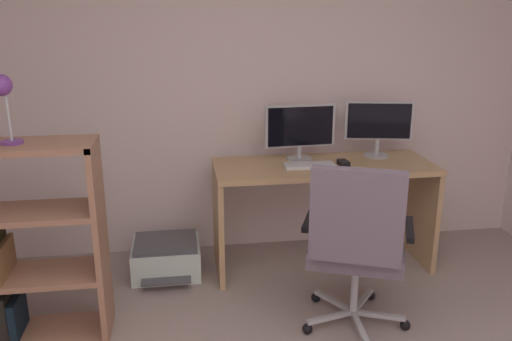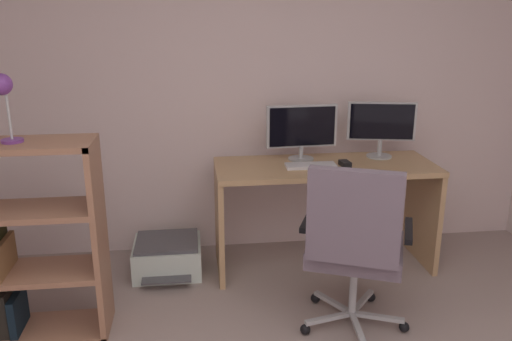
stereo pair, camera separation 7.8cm
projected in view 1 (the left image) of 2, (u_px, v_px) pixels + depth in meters
name	position (u px, v px, depth m)	size (l,w,h in m)	color
wall_back	(241.00, 82.00, 3.83)	(4.41, 0.10, 2.53)	silver
desk	(323.00, 191.00, 3.67)	(1.51, 0.58, 0.76)	tan
monitor_main	(300.00, 128.00, 3.65)	(0.50, 0.18, 0.39)	#B2B5B7
monitor_secondary	(379.00, 123.00, 3.73)	(0.47, 0.18, 0.40)	#B2B5B7
keyboard	(310.00, 165.00, 3.54)	(0.34, 0.13, 0.02)	silver
computer_mouse	(343.00, 163.00, 3.57)	(0.06, 0.10, 0.03)	black
office_chair	(357.00, 241.00, 2.85)	(0.67, 0.68, 1.02)	#B7BABC
bookshelf	(6.00, 254.00, 2.81)	(0.82, 0.33, 1.12)	#A47154
desk_lamp	(2.00, 93.00, 2.58)	(0.13, 0.11, 0.35)	#763A91
printer	(166.00, 257.00, 3.67)	(0.46, 0.50, 0.24)	silver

